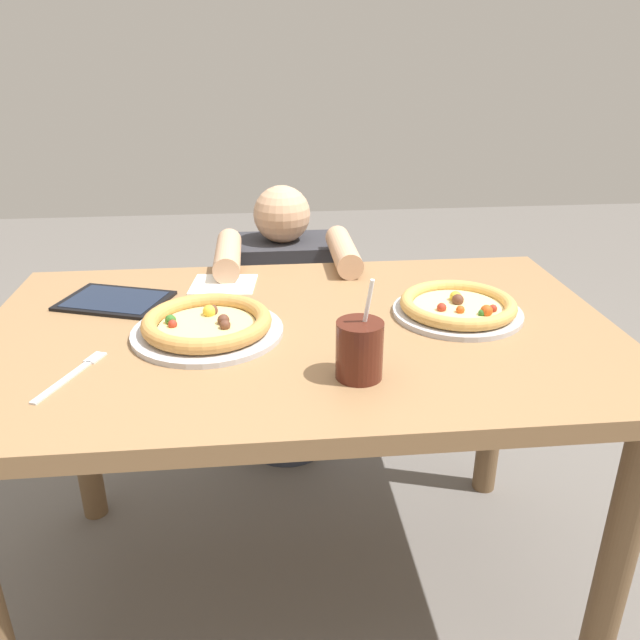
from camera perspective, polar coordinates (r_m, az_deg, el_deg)
The scene contains 9 objects.
ground_plane at distance 1.82m, azimuth -1.49°, elevation -22.71°, with size 8.00×8.00×0.00m, color #66605B.
dining_table at distance 1.42m, azimuth -1.76°, elevation -4.53°, with size 1.38×0.85×0.75m.
pizza_near at distance 1.35m, azimuth -10.11°, elevation -0.44°, with size 0.32×0.32×0.05m.
pizza_far at distance 1.46m, azimuth 12.30°, elevation 1.16°, with size 0.29×0.29×0.04m.
drink_cup_colored at distance 1.15m, azimuth 3.57°, elevation -2.68°, with size 0.09×0.09×0.19m.
paper_napkin at distance 1.63m, azimuth -8.66°, elevation 3.19°, with size 0.16×0.14×0.00m, color white.
fork at distance 1.27m, azimuth -21.30°, elevation -4.52°, with size 0.09×0.19×0.00m.
tablet at distance 1.58m, azimuth -17.96°, elevation 1.67°, with size 0.28×0.24×0.01m.
diner_seated at distance 2.09m, azimuth -3.16°, elevation -1.51°, with size 0.39×0.51×0.92m.
Camera 1 is at (-0.08, -1.25, 1.32)m, focal length 35.58 mm.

